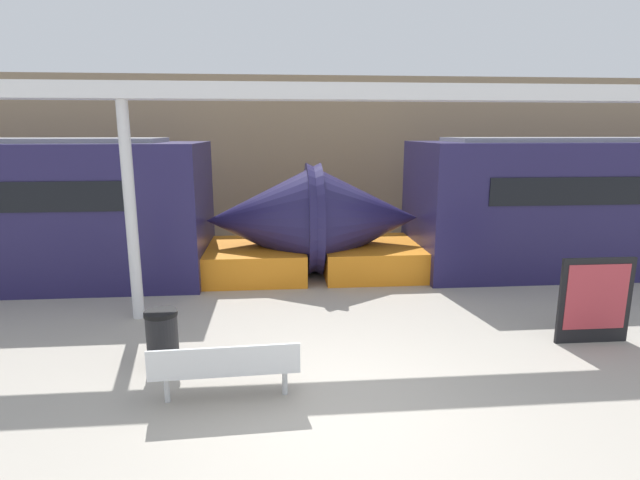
{
  "coord_description": "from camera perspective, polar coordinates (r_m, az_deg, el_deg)",
  "views": [
    {
      "loc": [
        -0.72,
        -5.58,
        3.35
      ],
      "look_at": [
        0.05,
        3.29,
        1.4
      ],
      "focal_mm": 28.0,
      "sensor_mm": 36.0,
      "label": 1
    }
  ],
  "objects": [
    {
      "name": "canopy_beam",
      "position": [
        9.29,
        -21.83,
        15.57
      ],
      "size": [
        28.0,
        0.6,
        0.28
      ],
      "primitive_type": "cube",
      "color": "silver",
      "rests_on": "support_column_near"
    },
    {
      "name": "support_column_near",
      "position": [
        9.37,
        -20.82,
        2.86
      ],
      "size": [
        0.2,
        0.2,
        3.87
      ],
      "primitive_type": "cylinder",
      "color": "silver",
      "rests_on": "ground_plane"
    },
    {
      "name": "poster_board",
      "position": [
        9.12,
        28.93,
        -6.04
      ],
      "size": [
        1.2,
        0.07,
        1.41
      ],
      "color": "black",
      "rests_on": "ground_plane"
    },
    {
      "name": "trash_bin",
      "position": [
        7.67,
        -17.57,
        -10.7
      ],
      "size": [
        0.47,
        0.47,
        0.83
      ],
      "color": "black",
      "rests_on": "ground_plane"
    },
    {
      "name": "ground_plane",
      "position": [
        6.55,
        2.15,
        -18.42
      ],
      "size": [
        60.0,
        60.0,
        0.0
      ],
      "primitive_type": "plane",
      "color": "#A8A093"
    },
    {
      "name": "station_wall",
      "position": [
        15.8,
        -2.41,
        9.26
      ],
      "size": [
        56.0,
        0.2,
        5.0
      ],
      "primitive_type": "cube",
      "color": "#9E8460",
      "rests_on": "ground_plane"
    },
    {
      "name": "bench_near",
      "position": [
        6.52,
        -10.75,
        -13.96
      ],
      "size": [
        1.87,
        0.52,
        0.79
      ],
      "rotation": [
        0.0,
        0.0,
        0.04
      ],
      "color": "silver",
      "rests_on": "ground_plane"
    }
  ]
}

